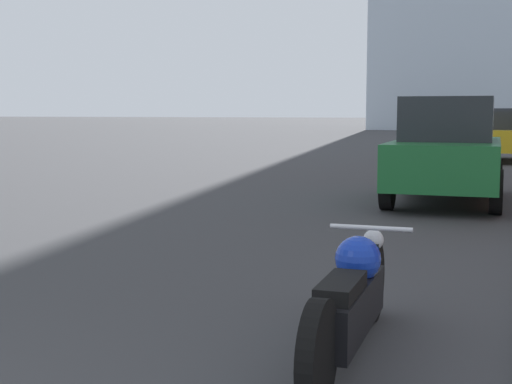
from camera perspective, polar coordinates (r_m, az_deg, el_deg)
motorcycle at (r=4.78m, az=7.61°, el=-8.50°), size 0.62×2.36×0.76m
parked_car_green at (r=13.04m, az=15.04°, el=3.21°), size 2.02×4.27×1.86m
parked_car_yellow at (r=24.70m, az=18.63°, el=4.30°), size 2.21×4.14×1.63m
parked_car_silver at (r=34.84m, az=19.03°, el=4.86°), size 2.03×4.22×1.77m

